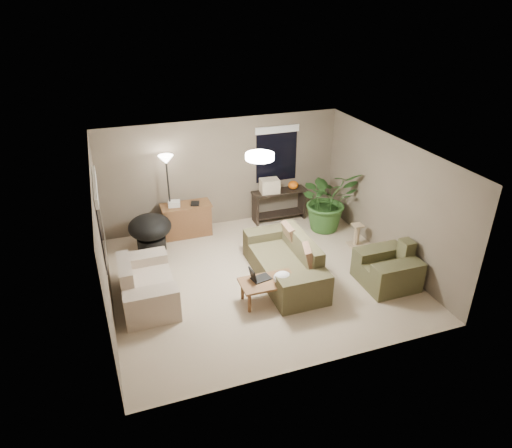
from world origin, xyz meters
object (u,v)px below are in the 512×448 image
object	(u,v)px
loveseat	(146,286)
desk	(187,220)
armchair	(388,269)
console_table	(279,203)
floor_lamp	(167,170)
main_sofa	(286,264)
houseplant	(327,206)
papasan_chair	(150,230)
cat_scratching_post	(356,236)
coffee_table	(268,284)

from	to	relation	value
loveseat	desk	size ratio (longest dim) A/B	1.45
armchair	console_table	world-z (taller)	armchair
console_table	floor_lamp	xyz separation A→B (m)	(-2.58, -0.02, 1.16)
main_sofa	console_table	bearing A→B (deg)	71.44
armchair	houseplant	world-z (taller)	houseplant
papasan_chair	cat_scratching_post	distance (m)	4.41
cat_scratching_post	floor_lamp	bearing A→B (deg)	155.22
main_sofa	floor_lamp	distance (m)	3.24
coffee_table	houseplant	world-z (taller)	houseplant
loveseat	houseplant	bearing A→B (deg)	18.81
cat_scratching_post	armchair	bearing A→B (deg)	-97.64
desk	houseplant	world-z (taller)	houseplant
main_sofa	houseplant	world-z (taller)	houseplant
console_table	houseplant	xyz separation A→B (m)	(0.86, -0.79, 0.13)
loveseat	floor_lamp	size ratio (longest dim) A/B	0.84
coffee_table	papasan_chair	distance (m)	3.04
floor_lamp	cat_scratching_post	xyz separation A→B (m)	(3.70, -1.71, -1.38)
coffee_table	houseplant	size ratio (longest dim) A/B	0.69
main_sofa	loveseat	xyz separation A→B (m)	(-2.63, 0.14, 0.00)
loveseat	papasan_chair	xyz separation A→B (m)	(0.33, 1.79, 0.17)
armchair	desk	size ratio (longest dim) A/B	0.91
main_sofa	loveseat	world-z (taller)	same
desk	floor_lamp	distance (m)	1.27
houseplant	cat_scratching_post	bearing A→B (deg)	-74.58
desk	floor_lamp	bearing A→B (deg)	175.73
loveseat	desk	distance (m)	2.51
loveseat	console_table	world-z (taller)	loveseat
loveseat	papasan_chair	world-z (taller)	loveseat
main_sofa	houseplant	xyz separation A→B (m)	(1.66, 1.60, 0.27)
cat_scratching_post	papasan_chair	bearing A→B (deg)	163.36
floor_lamp	cat_scratching_post	bearing A→B (deg)	-24.78
coffee_table	console_table	size ratio (longest dim) A/B	0.77
desk	papasan_chair	distance (m)	0.96
console_table	cat_scratching_post	xyz separation A→B (m)	(1.12, -1.73, -0.22)
main_sofa	armchair	distance (m)	1.90
desk	floor_lamp	size ratio (longest dim) A/B	0.58
console_table	cat_scratching_post	world-z (taller)	console_table
main_sofa	console_table	xyz separation A→B (m)	(0.80, 2.39, 0.14)
main_sofa	cat_scratching_post	bearing A→B (deg)	18.98
coffee_table	papasan_chair	size ratio (longest dim) A/B	0.84
main_sofa	cat_scratching_post	world-z (taller)	main_sofa
floor_lamp	houseplant	size ratio (longest dim) A/B	1.31
console_table	cat_scratching_post	distance (m)	2.07
main_sofa	coffee_table	xyz separation A→B (m)	(-0.58, -0.58, 0.06)
loveseat	armchair	distance (m)	4.46
armchair	houseplant	xyz separation A→B (m)	(-0.06, 2.39, 0.27)
papasan_chair	cat_scratching_post	xyz separation A→B (m)	(4.22, -1.26, -0.25)
loveseat	desk	world-z (taller)	loveseat
coffee_table	floor_lamp	distance (m)	3.42
coffee_table	floor_lamp	size ratio (longest dim) A/B	0.52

